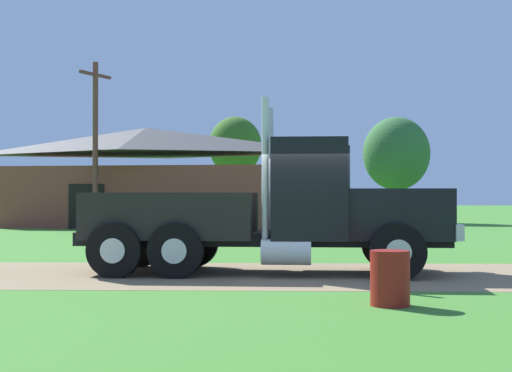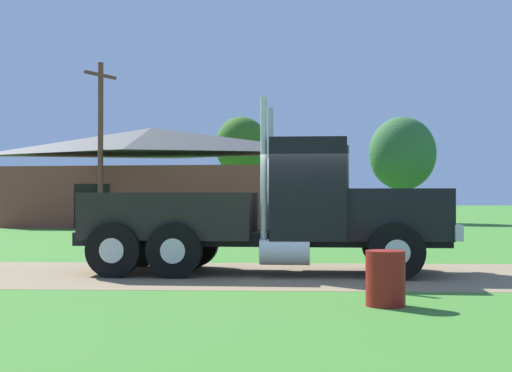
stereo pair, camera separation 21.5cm
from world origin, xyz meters
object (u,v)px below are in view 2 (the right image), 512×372
shed_building (151,179)px  truck_foreground_white (269,213)px  utility_pole_far (101,141)px  steel_barrel (385,278)px

shed_building → truck_foreground_white: bearing=-73.1°
truck_foreground_white → utility_pole_far: size_ratio=1.01×
truck_foreground_white → steel_barrel: size_ratio=9.61×
utility_pole_far → truck_foreground_white: bearing=-65.6°
shed_building → steel_barrel: bearing=-72.2°
utility_pole_far → steel_barrel: bearing=-66.0°
truck_foreground_white → shed_building: 23.74m
truck_foreground_white → shed_building: (-6.88, 22.69, 1.25)m
steel_barrel → utility_pole_far: utility_pole_far is taller
truck_foreground_white → shed_building: size_ratio=0.53×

